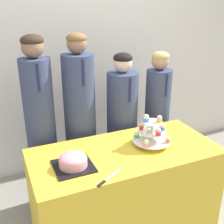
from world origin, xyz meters
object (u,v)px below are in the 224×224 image
object	(u,v)px
student_2	(122,129)
cake_knife	(106,180)
cupcake_stand	(152,132)
student_3	(156,122)
round_cake	(73,161)
student_0	(41,132)
student_1	(81,127)

from	to	relation	value
student_2	cake_knife	bearing A→B (deg)	-121.60
cupcake_stand	student_3	size ratio (longest dim) A/B	0.22
round_cake	student_3	world-z (taller)	student_3
cupcake_stand	student_0	size ratio (longest dim) A/B	0.19
student_2	round_cake	bearing A→B (deg)	-137.78
cake_knife	round_cake	bearing A→B (deg)	91.38
student_1	student_3	size ratio (longest dim) A/B	1.15
cake_knife	student_1	bearing A→B (deg)	53.73
round_cake	student_1	xyz separation A→B (m)	(0.25, 0.61, -0.05)
cake_knife	student_3	distance (m)	1.27
student_0	student_2	world-z (taller)	student_0
student_0	student_3	size ratio (longest dim) A/B	1.15
round_cake	cupcake_stand	bearing A→B (deg)	5.64
round_cake	cake_knife	size ratio (longest dim) A/B	1.22
round_cake	student_0	bearing A→B (deg)	100.35
cupcake_stand	student_1	size ratio (longest dim) A/B	0.19
student_2	student_3	world-z (taller)	student_2
cake_knife	student_2	size ratio (longest dim) A/B	0.16
round_cake	cupcake_stand	distance (m)	0.69
student_2	student_3	distance (m)	0.40
round_cake	student_2	xyz separation A→B (m)	(0.68, 0.61, -0.15)
student_0	student_3	distance (m)	1.20
round_cake	cupcake_stand	size ratio (longest dim) A/B	0.88
student_1	student_2	world-z (taller)	student_1
cake_knife	student_0	size ratio (longest dim) A/B	0.14
cupcake_stand	student_0	bearing A→B (deg)	145.36
cupcake_stand	student_2	xyz separation A→B (m)	(-0.00, 0.55, -0.21)
round_cake	cupcake_stand	world-z (taller)	cupcake_stand
round_cake	student_0	world-z (taller)	student_0
cupcake_stand	student_2	bearing A→B (deg)	90.29
round_cake	student_3	xyz separation A→B (m)	(1.08, 0.61, -0.14)
cupcake_stand	student_2	distance (m)	0.59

